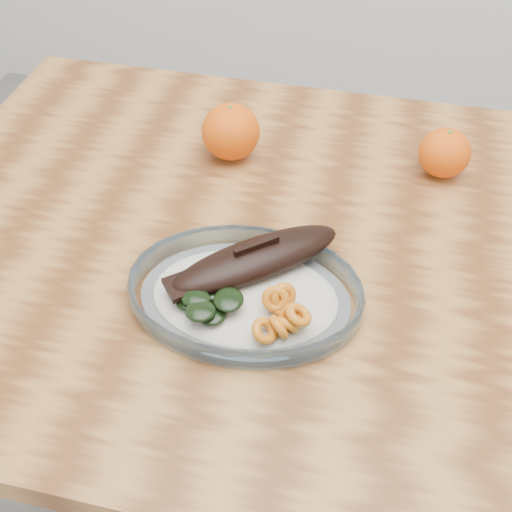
{
  "coord_description": "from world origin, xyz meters",
  "views": [
    {
      "loc": [
        0.05,
        -0.62,
        1.35
      ],
      "look_at": [
        -0.08,
        -0.06,
        0.77
      ],
      "focal_mm": 45.0,
      "sensor_mm": 36.0,
      "label": 1
    }
  ],
  "objects_px": {
    "plated_meal": "(246,290)",
    "orange_right": "(445,153)",
    "dining_table": "(320,295)",
    "orange_left": "(231,132)"
  },
  "relations": [
    {
      "from": "plated_meal",
      "to": "orange_right",
      "type": "xyz_separation_m",
      "value": [
        0.23,
        0.31,
        0.02
      ]
    },
    {
      "from": "dining_table",
      "to": "orange_left",
      "type": "distance_m",
      "value": 0.28
    },
    {
      "from": "plated_meal",
      "to": "orange_right",
      "type": "relative_size",
      "value": 7.09
    },
    {
      "from": "plated_meal",
      "to": "orange_left",
      "type": "bearing_deg",
      "value": 104.91
    },
    {
      "from": "plated_meal",
      "to": "dining_table",
      "type": "bearing_deg",
      "value": 51.78
    },
    {
      "from": "orange_right",
      "to": "orange_left",
      "type": "bearing_deg",
      "value": -175.1
    },
    {
      "from": "dining_table",
      "to": "orange_left",
      "type": "height_order",
      "value": "orange_left"
    },
    {
      "from": "orange_left",
      "to": "orange_right",
      "type": "distance_m",
      "value": 0.32
    },
    {
      "from": "dining_table",
      "to": "orange_right",
      "type": "xyz_separation_m",
      "value": [
        0.15,
        0.2,
        0.14
      ]
    },
    {
      "from": "plated_meal",
      "to": "orange_left",
      "type": "distance_m",
      "value": 0.3
    }
  ]
}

